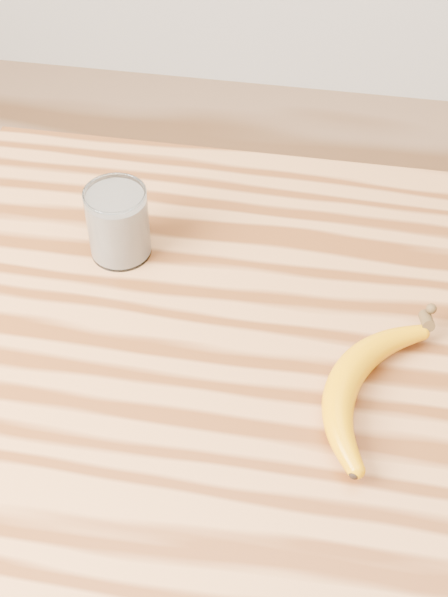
# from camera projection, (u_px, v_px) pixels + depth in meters

# --- Properties ---
(room) EXTENTS (4.04, 4.04, 2.70)m
(room) POSITION_uv_depth(u_px,v_px,m) (437.00, 20.00, 0.66)
(room) COLOR #98704E
(room) RESTS_ON ground
(table) EXTENTS (1.20, 0.80, 0.90)m
(table) POSITION_uv_depth(u_px,v_px,m) (354.00, 431.00, 1.09)
(table) COLOR #AF713D
(table) RESTS_ON ground
(smoothie_glass) EXTENTS (0.08, 0.08, 0.10)m
(smoothie_glass) POSITION_uv_depth(u_px,v_px,m) (118.00, 223.00, 1.10)
(smoothie_glass) COLOR white
(smoothie_glass) RESTS_ON table
(banana) EXTENTS (0.21, 0.34, 0.04)m
(banana) POSITION_uv_depth(u_px,v_px,m) (345.00, 378.00, 0.96)
(banana) COLOR #DA8A00
(banana) RESTS_ON table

